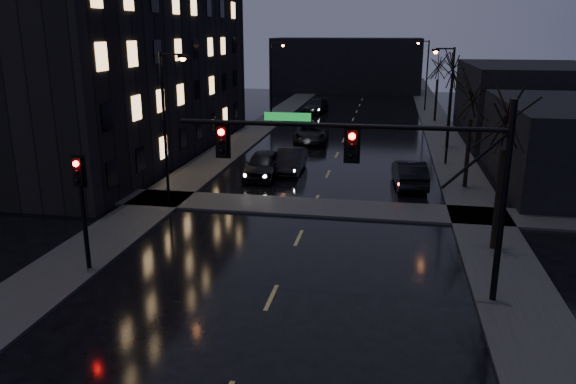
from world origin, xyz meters
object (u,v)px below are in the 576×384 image
at_px(oncoming_car_b, 290,160).
at_px(oncoming_car_c, 311,133).
at_px(oncoming_car_d, 316,106).
at_px(oncoming_car_a, 263,164).
at_px(lead_car, 410,173).

bearing_deg(oncoming_car_b, oncoming_car_c, 90.01).
relative_size(oncoming_car_b, oncoming_car_d, 0.87).
bearing_deg(oncoming_car_a, oncoming_car_c, 82.23).
height_order(oncoming_car_a, oncoming_car_d, oncoming_car_a).
bearing_deg(oncoming_car_a, lead_car, -4.69).
height_order(oncoming_car_d, lead_car, lead_car).
distance_m(oncoming_car_b, lead_car, 8.04).
bearing_deg(oncoming_car_a, oncoming_car_b, 49.15).
height_order(oncoming_car_c, oncoming_car_d, oncoming_car_c).
relative_size(oncoming_car_a, oncoming_car_b, 1.04).
height_order(oncoming_car_c, lead_car, oncoming_car_c).
xyz_separation_m(oncoming_car_a, oncoming_car_d, (-0.57, 29.81, -0.05)).
distance_m(oncoming_car_d, lead_car, 31.91).
xyz_separation_m(oncoming_car_d, lead_car, (9.72, -30.39, 0.02)).
xyz_separation_m(oncoming_car_a, oncoming_car_c, (1.43, 12.09, -0.03)).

